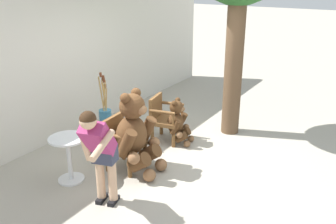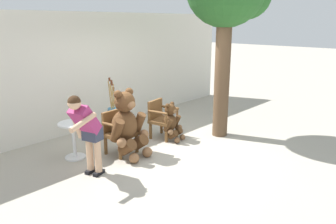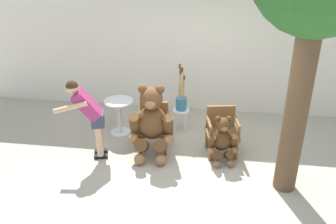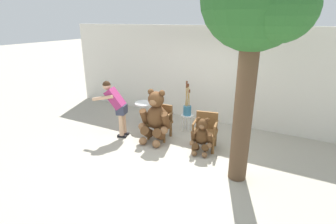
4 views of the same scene
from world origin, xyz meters
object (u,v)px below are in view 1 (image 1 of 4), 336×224
Objects in this scene: wooden_chair_right at (164,117)px; white_stool at (106,129)px; brush_bucket at (105,113)px; wooden_chair_left at (123,141)px; round_side_table at (69,154)px; teddy_bear_large at (135,133)px; person_visitor at (99,148)px; teddy_bear_small at (178,122)px.

wooden_chair_right reaches higher than white_stool.
wooden_chair_left is at bearing -120.98° from brush_bucket.
brush_bucket is at bearing 138.33° from wooden_chair_right.
wooden_chair_left is at bearing -29.27° from round_side_table.
person_visitor is (-1.05, -0.21, 0.23)m from teddy_bear_large.
white_stool is at bearing 45.56° from brush_bucket.
brush_bucket is at bearing 59.02° from wooden_chair_left.
brush_bucket is at bearing 129.56° from teddy_bear_small.
teddy_bear_large reaches higher than wooden_chair_left.
round_side_table is (-2.01, 0.43, -0.01)m from wooden_chair_right.
teddy_bear_small is (0.02, -0.29, -0.04)m from wooden_chair_right.
white_stool is 0.31m from brush_bucket.
white_stool is (1.48, 1.19, -0.54)m from person_visitor.
round_side_table is at bearing 72.29° from person_visitor.
round_side_table is at bearing 138.56° from teddy_bear_large.
brush_bucket is (-0.81, 0.72, 0.20)m from wooden_chair_right.
wooden_chair_right is at bearing 94.16° from teddy_bear_small.
wooden_chair_left is 1.30m from teddy_bear_small.
brush_bucket is at bearing 38.81° from person_visitor.
round_side_table is at bearing 150.73° from wooden_chair_left.
wooden_chair_right is at bearing -12.00° from round_side_table.
teddy_bear_large is 2.92× the size of white_stool.
teddy_bear_small reaches higher than white_stool.
wooden_chair_left is 0.58× the size of person_visitor.
teddy_bear_large is 0.91× the size of person_visitor.
person_visitor reaches higher than teddy_bear_large.
white_stool is (0.44, 0.72, -0.11)m from wooden_chair_left.
wooden_chair_right is 1.11m from brush_bucket.
round_side_table is (-0.77, 0.68, -0.21)m from teddy_bear_large.
wooden_chair_left is 1.22m from person_visitor.
brush_bucket is 1.33× the size of round_side_table.
teddy_bear_large is 1.11m from white_stool.
teddy_bear_small is 1.19× the size of round_side_table.
wooden_chair_right is 1.28m from teddy_bear_large.
teddy_bear_small is (1.27, -0.29, -0.04)m from wooden_chair_left.
teddy_bear_large is at bearing -41.44° from round_side_table.
wooden_chair_right is 1.87× the size of white_stool.
wooden_chair_right and teddy_bear_small have the same top height.
wooden_chair_left is 1.87× the size of white_stool.
person_visitor is 1.04m from round_side_table.
teddy_bear_small is (1.26, -0.03, -0.24)m from teddy_bear_large.
brush_bucket is (0.42, 0.98, 0.01)m from teddy_bear_large.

